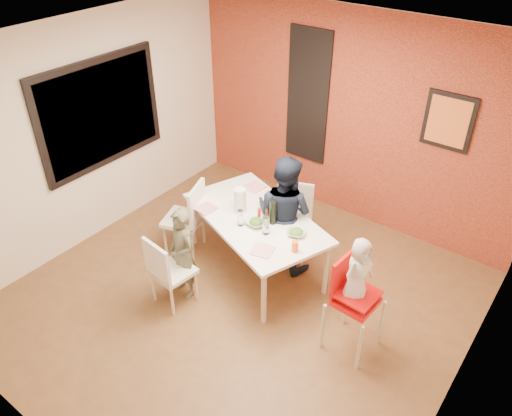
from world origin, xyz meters
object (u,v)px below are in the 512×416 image
Objects in this scene: chair_left at (189,215)px; dining_table at (256,221)px; child_far at (284,213)px; chair_far at (293,217)px; chair_near at (166,269)px; child_near at (183,254)px; high_chair at (352,296)px; wine_bottle at (273,212)px; paper_towel_roll at (240,201)px; toddler at (358,271)px.

dining_table is at bearing 85.14° from chair_left.
child_far is (0.21, 0.25, 0.06)m from dining_table.
chair_far is 0.99× the size of chair_left.
chair_near is at bearing 62.49° from child_far.
child_far is (0.58, 1.06, 0.17)m from child_near.
dining_table is at bearing 46.79° from child_far.
chair_near is at bearing 8.74° from chair_left.
high_chair is 1.28m from wine_bottle.
chair_left is 0.74m from paper_towel_roll.
child_far is (-1.20, 0.63, 0.09)m from high_chair.
toddler reaches higher than paper_towel_roll.
toddler is (1.81, 0.43, 0.41)m from child_near.
high_chair is at bearing -152.60° from chair_near.
high_chair is at bearing 27.15° from child_near.
child_far reaches higher than wine_bottle.
paper_towel_roll reaches higher than chair_left.
toddler is 1.29m from wine_bottle.
child_near is at bearing 107.29° from high_chair.
chair_near is at bearing -78.67° from child_near.
child_near reaches higher than paper_towel_roll.
wine_bottle is at bearing 89.24° from child_far.
chair_near is 0.93× the size of chair_far.
wine_bottle is 0.97× the size of paper_towel_roll.
child_near is at bearing -134.43° from chair_far.
toddler is at bearing 26.85° from child_near.
chair_near is 0.60× the size of child_far.
toddler is at bearing -152.99° from chair_near.
chair_near is 0.94m from chair_left.
toddler is 2.37× the size of wine_bottle.
child_far is 0.52m from paper_towel_roll.
chair_far is 0.59m from wine_bottle.
toddler is (1.44, -0.38, 0.30)m from dining_table.
high_chair is 1.53× the size of toddler.
paper_towel_roll is (-1.61, 0.36, 0.24)m from high_chair.
child_near reaches higher than wine_bottle.
child_near reaches higher than high_chair.
chair_far is 1.41m from child_near.
dining_table is 0.90m from child_near.
chair_left is 1.16m from child_far.
dining_table is 6.84× the size of wine_bottle.
chair_near is at bearing -119.31° from wine_bottle.
dining_table is at bearing 78.66° from high_chair.
high_chair is at bearing -15.07° from dining_table.
child_far is (1.04, 0.47, 0.19)m from chair_left.
wine_bottle is at bearing 5.19° from paper_towel_roll.
paper_towel_roll is at bearing -148.27° from chair_far.
chair_left is 1.13m from wine_bottle.
child_near is 0.87m from paper_towel_roll.
chair_near is 0.92× the size of chair_left.
dining_table is 1.37× the size of child_far.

